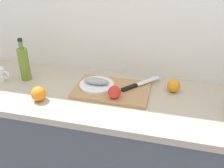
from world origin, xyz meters
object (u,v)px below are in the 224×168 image
(fish_fillet, at_px, (97,81))
(coffee_mug_0, at_px, (0,75))
(chef_knife, at_px, (136,85))
(white_plate, at_px, (97,85))
(orange_0, at_px, (39,94))
(olive_oil_bottle, at_px, (24,63))
(cutting_board, at_px, (112,90))

(fish_fillet, relative_size, coffee_mug_0, 1.40)
(chef_knife, height_order, coffee_mug_0, coffee_mug_0)
(fish_fillet, bearing_deg, chef_knife, 12.96)
(white_plate, xyz_separation_m, fish_fillet, (-0.00, 0.00, 0.03))
(orange_0, bearing_deg, fish_fillet, 35.86)
(olive_oil_bottle, bearing_deg, white_plate, -1.32)
(chef_knife, bearing_deg, cutting_board, 154.47)
(cutting_board, xyz_separation_m, chef_knife, (0.14, 0.06, 0.02))
(white_plate, distance_m, chef_knife, 0.24)
(cutting_board, distance_m, orange_0, 0.42)
(chef_knife, bearing_deg, olive_oil_bottle, 134.19)
(fish_fillet, distance_m, olive_oil_bottle, 0.48)
(white_plate, xyz_separation_m, coffee_mug_0, (-0.63, -0.05, 0.02))
(fish_fillet, height_order, chef_knife, fish_fillet)
(fish_fillet, xyz_separation_m, chef_knife, (0.23, 0.05, -0.02))
(white_plate, relative_size, olive_oil_bottle, 0.75)
(white_plate, distance_m, orange_0, 0.34)
(white_plate, relative_size, orange_0, 2.49)
(white_plate, bearing_deg, chef_knife, 12.96)
(orange_0, bearing_deg, cutting_board, 27.44)
(cutting_board, distance_m, fish_fillet, 0.11)
(olive_oil_bottle, xyz_separation_m, orange_0, (0.20, -0.21, -0.07))
(coffee_mug_0, distance_m, orange_0, 0.38)
(coffee_mug_0, height_order, orange_0, coffee_mug_0)
(white_plate, distance_m, coffee_mug_0, 0.63)
(chef_knife, distance_m, coffee_mug_0, 0.87)
(cutting_board, distance_m, chef_knife, 0.15)
(fish_fillet, bearing_deg, orange_0, -144.14)
(cutting_board, xyz_separation_m, coffee_mug_0, (-0.72, -0.05, 0.03))
(fish_fillet, relative_size, olive_oil_bottle, 0.56)
(orange_0, bearing_deg, white_plate, 35.86)
(white_plate, relative_size, coffee_mug_0, 1.87)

